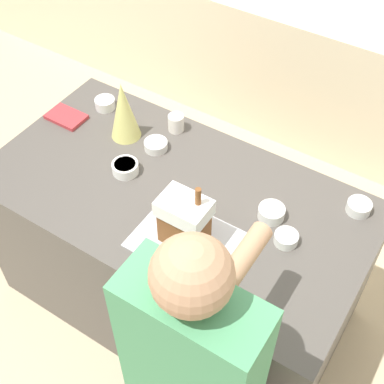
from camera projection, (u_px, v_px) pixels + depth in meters
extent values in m
plane|color=#C6B28E|center=(179.00, 297.00, 3.05)|extent=(12.00, 12.00, 0.00)
cube|color=beige|center=(319.00, 73.00, 3.70)|extent=(6.00, 0.60, 0.94)
cube|color=#514C47|center=(177.00, 252.00, 2.72)|extent=(1.75, 0.94, 0.89)
cube|color=silver|center=(185.00, 239.00, 2.21)|extent=(0.41, 0.33, 0.01)
cube|color=brown|center=(184.00, 227.00, 2.15)|extent=(0.18, 0.13, 0.16)
cube|color=white|center=(184.00, 208.00, 2.06)|extent=(0.20, 0.14, 0.07)
cylinder|color=brown|center=(198.00, 196.00, 2.00)|extent=(0.02, 0.02, 0.08)
cone|color=#DBD675|center=(124.00, 111.00, 2.54)|extent=(0.15, 0.15, 0.31)
cylinder|color=silver|center=(359.00, 207.00, 2.30)|extent=(0.11, 0.11, 0.05)
cylinder|color=orange|center=(360.00, 204.00, 2.29)|extent=(0.09, 0.09, 0.01)
cylinder|color=white|center=(125.00, 168.00, 2.46)|extent=(0.12, 0.12, 0.05)
cylinder|color=yellow|center=(125.00, 165.00, 2.44)|extent=(0.10, 0.10, 0.01)
cylinder|color=white|center=(271.00, 213.00, 2.28)|extent=(0.11, 0.11, 0.05)
cylinder|color=brown|center=(272.00, 210.00, 2.26)|extent=(0.09, 0.09, 0.01)
cylinder|color=white|center=(105.00, 104.00, 2.77)|extent=(0.10, 0.10, 0.05)
cylinder|color=yellow|center=(105.00, 100.00, 2.76)|extent=(0.09, 0.09, 0.01)
cylinder|color=silver|center=(156.00, 145.00, 2.57)|extent=(0.11, 0.11, 0.04)
cylinder|color=pink|center=(156.00, 143.00, 2.56)|extent=(0.09, 0.09, 0.01)
cylinder|color=white|center=(286.00, 238.00, 2.19)|extent=(0.10, 0.10, 0.05)
cylinder|color=orange|center=(287.00, 236.00, 2.18)|extent=(0.08, 0.08, 0.01)
cube|color=#B23338|center=(66.00, 117.00, 2.73)|extent=(0.19, 0.13, 0.02)
cylinder|color=white|center=(176.00, 123.00, 2.64)|extent=(0.08, 0.08, 0.09)
cube|color=#4C9966|center=(192.00, 354.00, 1.63)|extent=(0.44, 0.20, 0.64)
sphere|color=tan|center=(192.00, 276.00, 1.31)|extent=(0.22, 0.22, 0.22)
cylinder|color=tan|center=(230.00, 277.00, 1.65)|extent=(0.07, 0.44, 0.07)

